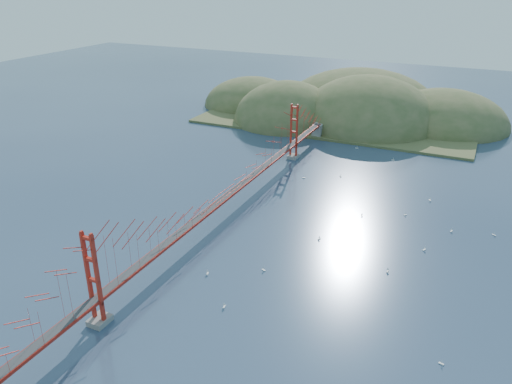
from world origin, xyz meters
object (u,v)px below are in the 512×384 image
at_px(sailboat_2, 441,363).
at_px(sailboat_0, 224,306).
at_px(bridge, 225,175).
at_px(sailboat_1, 362,215).

distance_m(sailboat_2, sailboat_0, 24.48).
xyz_separation_m(bridge, sailboat_0, (11.38, -21.62, -6.86)).
xyz_separation_m(bridge, sailboat_2, (35.83, -20.44, -6.86)).
bearing_deg(sailboat_1, sailboat_0, -105.91).
bearing_deg(bridge, sailboat_0, -62.25).
relative_size(sailboat_2, sailboat_1, 1.12).
distance_m(bridge, sailboat_1, 23.15).
height_order(bridge, sailboat_0, bridge).
bearing_deg(sailboat_0, sailboat_2, 2.76).
distance_m(sailboat_0, sailboat_1, 31.95).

